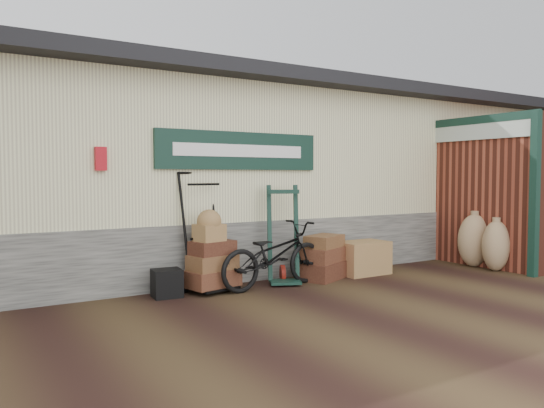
% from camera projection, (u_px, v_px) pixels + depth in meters
% --- Properties ---
extents(ground, '(80.00, 80.00, 0.00)m').
position_uv_depth(ground, '(294.00, 293.00, 7.16)').
color(ground, black).
rests_on(ground, ground).
extents(station_building, '(14.40, 4.10, 3.20)m').
position_uv_depth(station_building, '(208.00, 174.00, 9.40)').
color(station_building, '#4C4C47').
rests_on(station_building, ground).
extents(brick_outbuilding, '(1.71, 4.51, 2.62)m').
position_uv_depth(brick_outbuilding, '(456.00, 190.00, 10.57)').
color(brick_outbuilding, maroon).
rests_on(brick_outbuilding, ground).
extents(porter_trolley, '(0.95, 0.79, 1.68)m').
position_uv_depth(porter_trolley, '(204.00, 230.00, 7.32)').
color(porter_trolley, black).
rests_on(porter_trolley, ground).
extents(green_barrow, '(0.65, 0.61, 1.44)m').
position_uv_depth(green_barrow, '(283.00, 235.00, 7.78)').
color(green_barrow, black).
rests_on(green_barrow, ground).
extents(suitcase_stack, '(0.90, 0.76, 0.69)m').
position_uv_depth(suitcase_stack, '(323.00, 257.00, 8.12)').
color(suitcase_stack, '#3B1A13').
rests_on(suitcase_stack, ground).
extents(wicker_hamper, '(0.82, 0.54, 0.53)m').
position_uv_depth(wicker_hamper, '(362.00, 258.00, 8.54)').
color(wicker_hamper, olive).
rests_on(wicker_hamper, ground).
extents(black_trunk, '(0.40, 0.35, 0.37)m').
position_uv_depth(black_trunk, '(167.00, 283.00, 6.91)').
color(black_trunk, black).
rests_on(black_trunk, ground).
extents(bicycle, '(0.81, 1.84, 1.03)m').
position_uv_depth(bicycle, '(274.00, 251.00, 7.49)').
color(bicycle, black).
rests_on(bicycle, ground).
extents(burlap_sack_left, '(0.71, 0.65, 0.92)m').
position_uv_depth(burlap_sack_left, '(474.00, 240.00, 9.23)').
color(burlap_sack_left, '#8D714C').
rests_on(burlap_sack_left, ground).
extents(burlap_sack_right, '(0.64, 0.59, 0.84)m').
position_uv_depth(burlap_sack_right, '(496.00, 246.00, 8.82)').
color(burlap_sack_right, '#8D714C').
rests_on(burlap_sack_right, ground).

